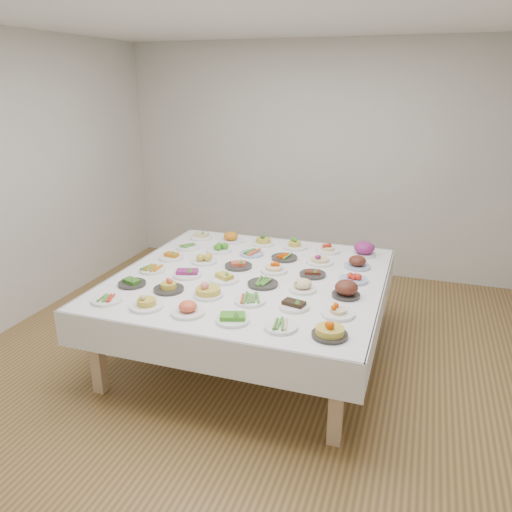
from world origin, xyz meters
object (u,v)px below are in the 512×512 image
(dish_0, at_px, (107,299))
(dish_18, at_px, (172,255))
(dish_35, at_px, (364,248))
(display_table, at_px, (250,283))

(dish_0, relative_size, dish_18, 0.99)
(dish_18, bearing_deg, dish_35, 21.81)
(dish_0, distance_m, dish_18, 1.02)
(display_table, relative_size, dish_0, 9.91)
(dish_18, height_order, dish_35, dish_35)
(dish_0, bearing_deg, display_table, 44.82)
(dish_35, bearing_deg, dish_0, -135.11)
(display_table, xyz_separation_m, dish_35, (0.85, 0.85, 0.14))
(display_table, distance_m, dish_0, 1.20)
(display_table, relative_size, dish_18, 9.80)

